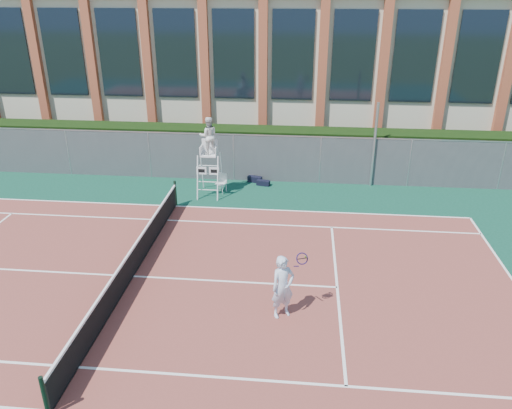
# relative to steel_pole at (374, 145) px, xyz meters

# --- Properties ---
(ground) EXTENTS (120.00, 120.00, 0.00)m
(ground) POSITION_rel_steel_pole_xyz_m (-8.35, -8.70, -1.93)
(ground) COLOR #233814
(apron) EXTENTS (36.00, 20.00, 0.01)m
(apron) POSITION_rel_steel_pole_xyz_m (-8.35, -7.70, -1.92)
(apron) COLOR #0D3A29
(apron) RESTS_ON ground
(tennis_court) EXTENTS (23.77, 10.97, 0.02)m
(tennis_court) POSITION_rel_steel_pole_xyz_m (-8.35, -8.70, -1.91)
(tennis_court) COLOR brown
(tennis_court) RESTS_ON apron
(tennis_net) EXTENTS (0.10, 11.30, 1.10)m
(tennis_net) POSITION_rel_steel_pole_xyz_m (-8.35, -8.70, -1.39)
(tennis_net) COLOR black
(tennis_net) RESTS_ON ground
(fence) EXTENTS (40.00, 0.06, 2.20)m
(fence) POSITION_rel_steel_pole_xyz_m (-8.35, 0.10, -0.83)
(fence) COLOR #595E60
(fence) RESTS_ON ground
(hedge) EXTENTS (40.00, 1.40, 2.20)m
(hedge) POSITION_rel_steel_pole_xyz_m (-8.35, 1.30, -0.83)
(hedge) COLOR black
(hedge) RESTS_ON ground
(building) EXTENTS (45.00, 10.60, 8.22)m
(building) POSITION_rel_steel_pole_xyz_m (-8.35, 9.25, 2.22)
(building) COLOR #BEB69D
(building) RESTS_ON ground
(steel_pole) EXTENTS (0.12, 0.12, 3.85)m
(steel_pole) POSITION_rel_steel_pole_xyz_m (0.00, 0.00, 0.00)
(steel_pole) COLOR #9EA0A5
(steel_pole) RESTS_ON ground
(umpire_chair) EXTENTS (0.97, 1.49, 3.48)m
(umpire_chair) POSITION_rel_steel_pole_xyz_m (-7.15, -1.65, 0.62)
(umpire_chair) COLOR white
(umpire_chair) RESTS_ON ground
(plastic_chair) EXTENTS (0.52, 0.52, 0.86)m
(plastic_chair) POSITION_rel_steel_pole_xyz_m (-6.67, -1.41, -1.41)
(plastic_chair) COLOR silver
(plastic_chair) RESTS_ON apron
(sports_bag_near) EXTENTS (0.70, 0.43, 0.28)m
(sports_bag_near) POSITION_rel_steel_pole_xyz_m (-5.34, -0.10, -1.78)
(sports_bag_near) COLOR black
(sports_bag_near) RESTS_ON apron
(sports_bag_far) EXTENTS (0.64, 0.39, 0.24)m
(sports_bag_far) POSITION_rel_steel_pole_xyz_m (-4.91, -0.47, -1.80)
(sports_bag_far) COLOR black
(sports_bag_far) RESTS_ON apron
(tennis_player) EXTENTS (1.08, 0.82, 1.85)m
(tennis_player) POSITION_rel_steel_pole_xyz_m (-3.55, -10.25, -0.97)
(tennis_player) COLOR silver
(tennis_player) RESTS_ON tennis_court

